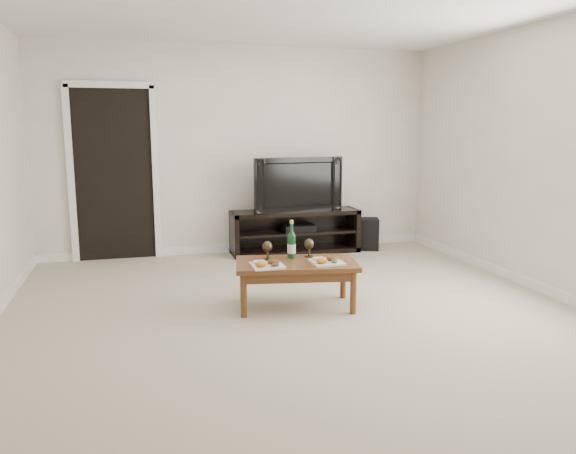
{
  "coord_description": "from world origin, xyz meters",
  "views": [
    {
      "loc": [
        -1.29,
        -4.33,
        1.61
      ],
      "look_at": [
        0.03,
        0.55,
        0.7
      ],
      "focal_mm": 35.0,
      "sensor_mm": 36.0,
      "label": 1
    }
  ],
  "objects_px": {
    "television": "(295,184)",
    "coffee_table": "(296,284)",
    "media_console": "(295,231)",
    "subwoofer": "(368,234)"
  },
  "relations": [
    {
      "from": "media_console",
      "to": "television",
      "type": "xyz_separation_m",
      "value": [
        0.0,
        0.0,
        0.62
      ]
    },
    {
      "from": "television",
      "to": "subwoofer",
      "type": "relative_size",
      "value": 2.87
    },
    {
      "from": "media_console",
      "to": "television",
      "type": "relative_size",
      "value": 1.39
    },
    {
      "from": "television",
      "to": "coffee_table",
      "type": "distance_m",
      "value": 2.34
    },
    {
      "from": "television",
      "to": "media_console",
      "type": "bearing_deg",
      "value": 0.0
    },
    {
      "from": "subwoofer",
      "to": "coffee_table",
      "type": "relative_size",
      "value": 0.39
    },
    {
      "from": "television",
      "to": "coffee_table",
      "type": "xyz_separation_m",
      "value": [
        -0.6,
        -2.15,
        -0.68
      ]
    },
    {
      "from": "coffee_table",
      "to": "subwoofer",
      "type": "bearing_deg",
      "value": 52.92
    },
    {
      "from": "subwoofer",
      "to": "television",
      "type": "bearing_deg",
      "value": -165.54
    },
    {
      "from": "television",
      "to": "coffee_table",
      "type": "bearing_deg",
      "value": -113.87
    }
  ]
}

